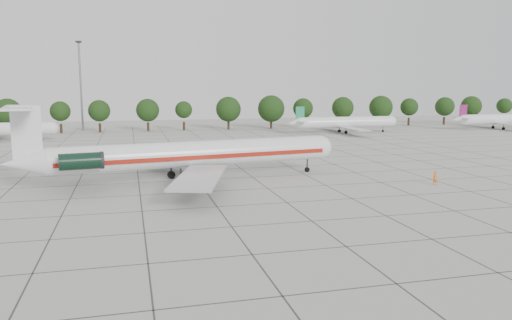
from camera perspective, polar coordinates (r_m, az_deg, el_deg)
The scene contains 8 objects.
ground at distance 64.17m, azimuth 1.35°, elevation -3.27°, with size 260.00×260.00×0.00m, color #A7A7A0.
apron_joints at distance 78.46m, azimuth -1.61°, elevation -1.08°, with size 170.00×170.00×0.02m, color #383838.
main_airliner at distance 68.76m, azimuth -8.65°, elevation 0.63°, with size 45.46×35.53×10.71m.
ground_crew at distance 70.49m, azimuth 19.76°, elevation -1.93°, with size 0.68×0.44×1.86m, color orange.
bg_airliner_d at distance 139.39m, azimuth 10.20°, elevation 4.25°, with size 28.24×27.20×7.40m.
bg_airliner_e at distance 166.51m, azimuth 26.21°, elevation 4.19°, with size 28.24×27.20×7.40m.
tree_line at distance 145.72m, azimuth -12.27°, elevation 5.58°, with size 249.86×8.44×10.22m.
floodlight_mast at distance 153.00m, azimuth -19.42°, elevation 8.54°, with size 1.60×1.60×25.45m.
Camera 1 is at (-16.99, -60.45, 13.22)m, focal length 35.00 mm.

